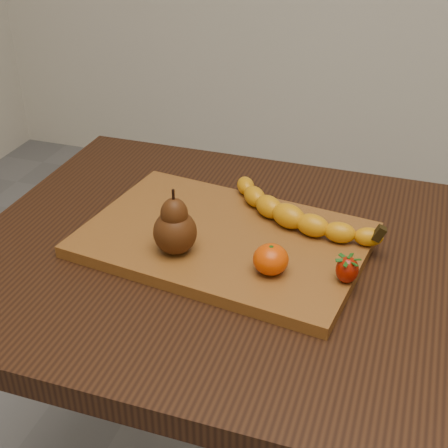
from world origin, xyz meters
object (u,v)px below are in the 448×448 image
(cutting_board, at_px, (224,240))
(pear, at_px, (175,221))
(table, at_px, (272,306))
(mandarin, at_px, (271,259))

(cutting_board, distance_m, pear, 0.11)
(table, xyz_separation_m, pear, (-0.14, -0.06, 0.17))
(table, height_order, cutting_board, cutting_board)
(table, distance_m, mandarin, 0.16)
(table, relative_size, mandarin, 18.83)
(mandarin, bearing_deg, table, 98.61)
(pear, xyz_separation_m, mandarin, (0.15, -0.01, -0.03))
(cutting_board, relative_size, mandarin, 8.47)
(table, xyz_separation_m, cutting_board, (-0.09, 0.01, 0.11))
(mandarin, bearing_deg, pear, 176.78)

